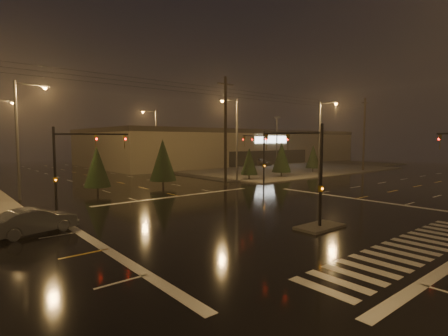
# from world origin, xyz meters

# --- Properties ---
(ground) EXTENTS (140.00, 140.00, 0.00)m
(ground) POSITION_xyz_m (0.00, 0.00, 0.00)
(ground) COLOR black
(ground) RESTS_ON ground
(sidewalk_ne) EXTENTS (36.00, 36.00, 0.12)m
(sidewalk_ne) POSITION_xyz_m (30.00, 30.00, 0.06)
(sidewalk_ne) COLOR #46443F
(sidewalk_ne) RESTS_ON ground
(median_island) EXTENTS (3.00, 1.60, 0.15)m
(median_island) POSITION_xyz_m (0.00, -4.00, 0.07)
(median_island) COLOR #46443F
(median_island) RESTS_ON ground
(crosswalk) EXTENTS (15.00, 2.60, 0.01)m
(crosswalk) POSITION_xyz_m (0.00, -9.00, 0.01)
(crosswalk) COLOR beige
(crosswalk) RESTS_ON ground
(stop_bar_far) EXTENTS (16.00, 0.50, 0.01)m
(stop_bar_far) POSITION_xyz_m (0.00, 11.00, 0.01)
(stop_bar_far) COLOR beige
(stop_bar_far) RESTS_ON ground
(parking_lot) EXTENTS (50.00, 24.00, 0.08)m
(parking_lot) POSITION_xyz_m (35.00, 28.00, 0.04)
(parking_lot) COLOR black
(parking_lot) RESTS_ON ground
(retail_building) EXTENTS (60.20, 28.30, 7.20)m
(retail_building) POSITION_xyz_m (35.00, 45.99, 3.84)
(retail_building) COLOR #766C54
(retail_building) RESTS_ON ground
(signal_mast_median) EXTENTS (0.25, 4.59, 6.00)m
(signal_mast_median) POSITION_xyz_m (0.00, -3.07, 3.75)
(signal_mast_median) COLOR black
(signal_mast_median) RESTS_ON ground
(signal_mast_ne) EXTENTS (4.84, 1.86, 6.00)m
(signal_mast_ne) POSITION_xyz_m (9.50, 10.14, 3.79)
(signal_mast_ne) COLOR black
(signal_mast_ne) RESTS_ON ground
(signal_mast_nw) EXTENTS (4.84, 1.86, 6.00)m
(signal_mast_nw) POSITION_xyz_m (-9.50, 10.14, 3.79)
(signal_mast_nw) COLOR black
(signal_mast_nw) RESTS_ON ground
(streetlight_1) EXTENTS (2.77, 0.32, 10.00)m
(streetlight_1) POSITION_xyz_m (-11.18, 18.00, 5.80)
(streetlight_1) COLOR #38383A
(streetlight_1) RESTS_ON ground
(streetlight_3) EXTENTS (2.77, 0.32, 10.00)m
(streetlight_3) POSITION_xyz_m (11.18, 16.00, 5.80)
(streetlight_3) COLOR #38383A
(streetlight_3) RESTS_ON ground
(streetlight_4) EXTENTS (2.77, 0.32, 10.00)m
(streetlight_4) POSITION_xyz_m (11.18, 36.00, 5.80)
(streetlight_4) COLOR #38383A
(streetlight_4) RESTS_ON ground
(streetlight_6) EXTENTS (0.32, 2.77, 10.00)m
(streetlight_6) POSITION_xyz_m (22.00, 11.18, 5.80)
(streetlight_6) COLOR #38383A
(streetlight_6) RESTS_ON ground
(utility_pole_1) EXTENTS (2.20, 0.32, 12.00)m
(utility_pole_1) POSITION_xyz_m (8.00, 14.00, 6.13)
(utility_pole_1) COLOR black
(utility_pole_1) RESTS_ON ground
(utility_pole_2) EXTENTS (2.20, 0.32, 12.00)m
(utility_pole_2) POSITION_xyz_m (38.00, 14.00, 6.13)
(utility_pole_2) COLOR black
(utility_pole_2) RESTS_ON ground
(conifer_0) EXTENTS (2.17, 2.17, 4.09)m
(conifer_0) POSITION_xyz_m (13.84, 16.25, 2.39)
(conifer_0) COLOR black
(conifer_0) RESTS_ON ground
(conifer_1) EXTENTS (2.62, 2.62, 4.80)m
(conifer_1) POSITION_xyz_m (19.72, 15.98, 2.75)
(conifer_1) COLOR black
(conifer_1) RESTS_ON ground
(conifer_2) EXTENTS (2.31, 2.31, 4.31)m
(conifer_2) POSITION_xyz_m (28.96, 17.48, 2.50)
(conifer_2) COLOR black
(conifer_2) RESTS_ON ground
(conifer_3) EXTENTS (2.44, 2.44, 4.51)m
(conifer_3) POSITION_xyz_m (-5.28, 16.85, 2.61)
(conifer_3) COLOR black
(conifer_3) RESTS_ON ground
(conifer_4) EXTENTS (2.87, 2.87, 5.19)m
(conifer_4) POSITION_xyz_m (2.03, 17.40, 2.94)
(conifer_4) COLOR black
(conifer_4) RESTS_ON ground
(car_parked) EXTENTS (2.14, 5.09, 1.72)m
(car_parked) POSITION_xyz_m (31.98, 31.99, 0.86)
(car_parked) COLOR black
(car_parked) RESTS_ON ground
(car_crossing) EXTENTS (4.52, 2.36, 1.42)m
(car_crossing) POSITION_xyz_m (-12.94, 5.14, 0.71)
(car_crossing) COLOR #5C5F64
(car_crossing) RESTS_ON ground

